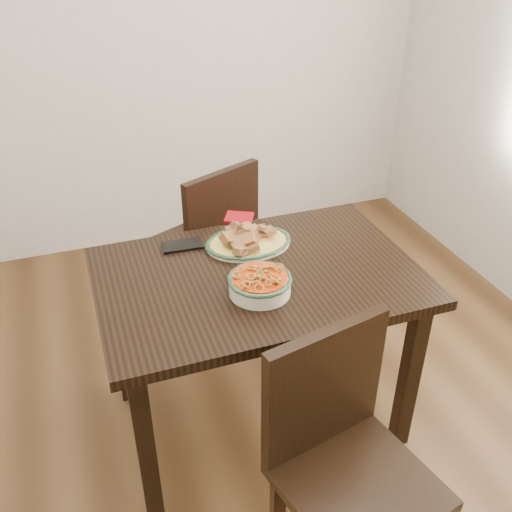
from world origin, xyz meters
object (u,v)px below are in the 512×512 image
object	(u,v)px
noodle_bowl	(260,282)
smartphone	(182,245)
chair_far	(209,239)
chair_near	(342,451)
dining_table	(258,295)
fish_plate	(248,235)

from	to	relation	value
noodle_bowl	smartphone	bearing A→B (deg)	114.80
chair_far	chair_near	xyz separation A→B (m)	(0.04, -1.35, 0.00)
chair_far	dining_table	bearing A→B (deg)	65.44
fish_plate	dining_table	bearing A→B (deg)	-99.01
fish_plate	chair_far	bearing A→B (deg)	93.29
dining_table	chair_far	distance (m)	0.73
chair_near	fish_plate	xyz separation A→B (m)	(-0.01, 0.84, 0.30)
dining_table	chair_near	size ratio (longest dim) A/B	1.31
smartphone	chair_near	bearing A→B (deg)	-71.29
chair_near	smartphone	world-z (taller)	chair_near
chair_far	smartphone	bearing A→B (deg)	39.03
dining_table	smartphone	size ratio (longest dim) A/B	7.34
chair_near	fish_plate	distance (m)	0.89
smartphone	fish_plate	bearing A→B (deg)	-14.56
fish_plate	noodle_bowl	size ratio (longest dim) A/B	1.49
chair_far	chair_near	bearing A→B (deg)	67.26
noodle_bowl	chair_near	bearing A→B (deg)	-81.67
dining_table	chair_near	xyz separation A→B (m)	(0.04, -0.64, -0.15)
noodle_bowl	chair_far	bearing A→B (deg)	87.48
smartphone	noodle_bowl	bearing A→B (deg)	-62.23
chair_far	noodle_bowl	size ratio (longest dim) A/B	3.97
dining_table	fish_plate	distance (m)	0.25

